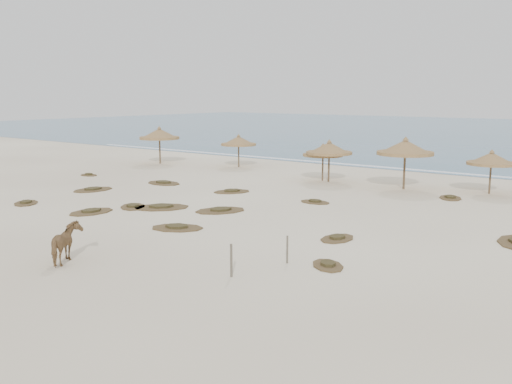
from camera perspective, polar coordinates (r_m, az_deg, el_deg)
ground at (r=24.37m, az=-11.14°, el=-4.01°), size 160.00×160.00×0.00m
foam_line at (r=45.67m, az=13.93°, el=2.29°), size 70.00×0.60×0.01m
palapa_0 at (r=48.03m, az=-9.64°, el=5.70°), size 4.32×4.32×3.12m
palapa_1 at (r=45.19m, az=-1.75°, el=5.09°), size 3.55×3.55×2.62m
palapa_2 at (r=38.27m, az=6.71°, el=4.04°), size 3.33×3.33×2.51m
palapa_3 at (r=37.67m, az=7.33°, el=4.30°), size 3.46×3.46×2.82m
palapa_4 at (r=35.64m, az=14.71°, el=4.26°), size 3.66×3.66×3.22m
palapa_5 at (r=35.53m, az=22.48°, el=3.04°), size 3.55×3.55×2.60m
horse at (r=20.61m, az=-18.45°, el=-4.92°), size 1.53×1.74×1.36m
fence_post_near at (r=18.15m, az=-2.49°, el=-6.86°), size 0.09×0.09×1.08m
fence_post_far at (r=19.60m, az=3.15°, el=-5.76°), size 0.08×0.08×0.97m
scrub_0 at (r=32.49m, az=-22.02°, el=-1.01°), size 2.14×2.08×0.16m
scrub_1 at (r=35.71m, az=-15.98°, el=0.25°), size 1.87×2.64×0.16m
scrub_2 at (r=29.84m, az=-12.20°, el=-1.42°), size 2.27×2.22×0.16m
scrub_3 at (r=28.27m, az=-3.59°, el=-1.83°), size 2.71×3.03×0.16m
scrub_4 at (r=23.05m, az=8.13°, el=-4.59°), size 1.19×1.78×0.16m
scrub_6 at (r=37.38m, az=-9.21°, el=0.91°), size 2.65×1.84×0.16m
scrub_7 at (r=30.58m, az=5.92°, el=-0.98°), size 1.69×1.11×0.16m
scrub_8 at (r=42.27m, az=-16.38°, el=1.66°), size 1.51×1.02×0.16m
scrub_9 at (r=24.85m, az=-7.90°, el=-3.53°), size 2.71×2.40×0.16m
scrub_10 at (r=33.41m, az=18.86°, el=-0.54°), size 1.83×2.14×0.16m
scrub_12 at (r=19.47m, az=7.19°, el=-7.26°), size 1.80×1.78×0.16m
scrub_13 at (r=33.70m, az=-2.43°, el=0.07°), size 2.40×2.63×0.16m
scrub_14 at (r=29.04m, az=-16.15°, el=-1.89°), size 1.60×2.37×0.16m
scrub_15 at (r=29.42m, az=-9.46°, el=-1.49°), size 3.28×3.31×0.16m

